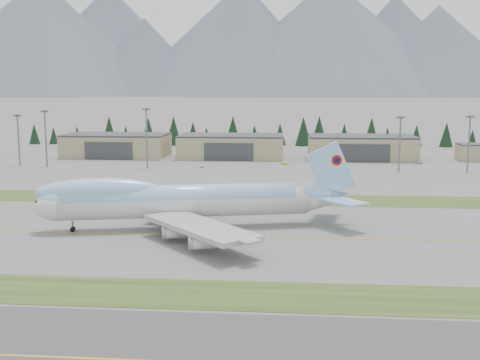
# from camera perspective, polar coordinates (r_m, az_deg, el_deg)

# --- Properties ---
(ground) EXTENTS (7000.00, 7000.00, 0.00)m
(ground) POSITION_cam_1_polar(r_m,az_deg,el_deg) (133.86, -0.82, -5.35)
(ground) COLOR #626260
(ground) RESTS_ON ground
(grass_strip_near) EXTENTS (400.00, 14.00, 0.08)m
(grass_strip_near) POSITION_cam_1_polar(r_m,az_deg,el_deg) (97.71, -3.08, -10.78)
(grass_strip_near) COLOR #2A4418
(grass_strip_near) RESTS_ON ground
(grass_strip_far) EXTENTS (400.00, 18.00, 0.08)m
(grass_strip_far) POSITION_cam_1_polar(r_m,az_deg,el_deg) (177.66, 0.63, -1.81)
(grass_strip_far) COLOR #2A4418
(grass_strip_far) RESTS_ON ground
(taxiway_line_main) EXTENTS (400.00, 0.40, 0.02)m
(taxiway_line_main) POSITION_cam_1_polar(r_m,az_deg,el_deg) (133.86, -0.82, -5.35)
(taxiway_line_main) COLOR gold
(taxiway_line_main) RESTS_ON ground
(boeing_747_freighter) EXTENTS (76.49, 64.15, 20.08)m
(boeing_747_freighter) POSITION_cam_1_polar(r_m,az_deg,el_deg) (140.75, -5.53, -1.93)
(boeing_747_freighter) COLOR silver
(boeing_747_freighter) RESTS_ON ground
(hangar_left) EXTENTS (48.00, 26.60, 10.80)m
(hangar_left) POSITION_cam_1_polar(r_m,az_deg,el_deg) (292.41, -11.61, 3.25)
(hangar_left) COLOR gray
(hangar_left) RESTS_ON ground
(hangar_center) EXTENTS (48.00, 26.60, 10.80)m
(hangar_center) POSITION_cam_1_polar(r_m,az_deg,el_deg) (281.77, -0.81, 3.23)
(hangar_center) COLOR gray
(hangar_center) RESTS_ON ground
(hangar_right) EXTENTS (48.00, 26.60, 10.80)m
(hangar_right) POSITION_cam_1_polar(r_m,az_deg,el_deg) (282.19, 11.42, 3.07)
(hangar_right) COLOR gray
(hangar_right) RESTS_ON ground
(control_shed) EXTENTS (14.00, 12.00, 7.60)m
(control_shed) POSITION_cam_1_polar(r_m,az_deg,el_deg) (290.45, 21.31, 2.48)
(control_shed) COLOR gray
(control_shed) RESTS_ON ground
(floodlight_masts) EXTENTS (206.52, 7.61, 24.38)m
(floodlight_masts) POSITION_cam_1_polar(r_m,az_deg,el_deg) (240.77, 2.03, 4.80)
(floodlight_masts) COLOR slate
(floodlight_masts) RESTS_ON ground
(service_vehicle_a) EXTENTS (1.49, 3.52, 1.19)m
(service_vehicle_a) POSITION_cam_1_polar(r_m,az_deg,el_deg) (248.12, -3.66, 1.20)
(service_vehicle_a) COLOR white
(service_vehicle_a) RESTS_ON ground
(service_vehicle_b) EXTENTS (3.35, 2.23, 1.04)m
(service_vehicle_b) POSITION_cam_1_polar(r_m,az_deg,el_deg) (257.25, 4.24, 1.47)
(service_vehicle_b) COLOR #A0B32C
(service_vehicle_b) RESTS_ON ground
(service_vehicle_c) EXTENTS (3.41, 5.03, 1.35)m
(service_vehicle_c) POSITION_cam_1_polar(r_m,az_deg,el_deg) (271.73, 16.66, 1.51)
(service_vehicle_c) COLOR #A8A9AD
(service_vehicle_c) RESTS_ON ground
(conifer_belt) EXTENTS (275.15, 16.31, 16.96)m
(conifer_belt) POSITION_cam_1_polar(r_m,az_deg,el_deg) (341.72, 2.14, 4.51)
(conifer_belt) COLOR black
(conifer_belt) RESTS_ON ground
(mountain_ridge_front) EXTENTS (4257.15, 1171.66, 452.12)m
(mountain_ridge_front) POSITION_cam_1_polar(r_m,az_deg,el_deg) (2353.57, 4.17, 13.16)
(mountain_ridge_front) COLOR #444F5B
(mountain_ridge_front) RESTS_ON ground
(mountain_ridge_rear) EXTENTS (4543.66, 1077.22, 538.61)m
(mountain_ridge_rear) POSITION_cam_1_polar(r_m,az_deg,el_deg) (3038.87, 6.18, 13.20)
(mountain_ridge_rear) COLOR #444F5B
(mountain_ridge_rear) RESTS_ON ground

